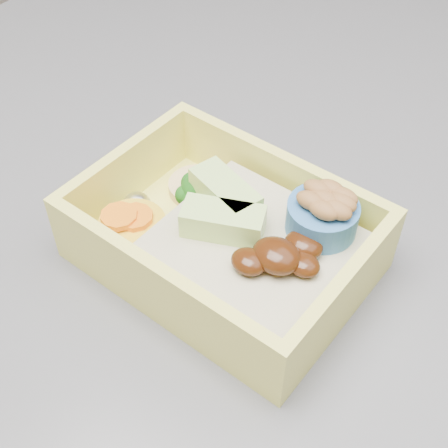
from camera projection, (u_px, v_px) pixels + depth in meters
The scene contains 1 object.
bento_box at pixel (234, 239), 0.41m from camera, with size 0.19×0.14×0.07m.
Camera 1 is at (-0.04, -0.40, 1.25)m, focal length 50.00 mm.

